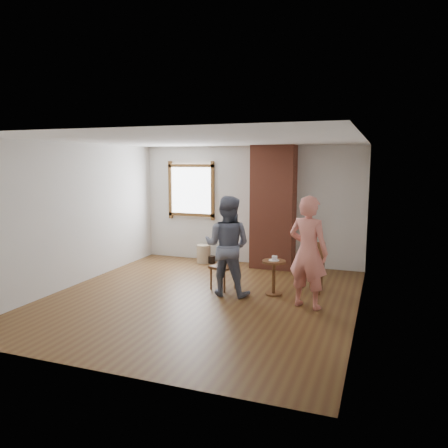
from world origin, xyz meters
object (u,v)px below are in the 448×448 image
at_px(dining_chair_left, 226,264).
at_px(side_table, 274,272).
at_px(stoneware_crock, 204,254).
at_px(man, 227,246).
at_px(dining_chair_right, 312,264).
at_px(person_pink, 308,252).

distance_m(dining_chair_left, side_table, 0.91).
xyz_separation_m(stoneware_crock, man, (1.30, -2.04, 0.65)).
relative_size(dining_chair_right, side_table, 1.43).
distance_m(dining_chair_right, side_table, 0.75).
bearing_deg(dining_chair_right, side_table, -140.29).
distance_m(dining_chair_left, person_pink, 1.69).
height_order(dining_chair_left, dining_chair_right, dining_chair_right).
bearing_deg(dining_chair_right, man, -151.66).
distance_m(side_table, man, 0.91).
xyz_separation_m(dining_chair_left, dining_chair_right, (1.48, 0.41, 0.02)).
height_order(dining_chair_right, side_table, dining_chair_right).
xyz_separation_m(stoneware_crock, dining_chair_right, (2.63, -1.32, 0.28)).
xyz_separation_m(stoneware_crock, dining_chair_left, (1.15, -1.72, 0.26)).
bearing_deg(man, side_table, -162.12).
xyz_separation_m(dining_chair_right, side_table, (-0.57, -0.48, -0.08)).
distance_m(stoneware_crock, side_table, 2.74).
distance_m(dining_chair_left, man, 0.53).
xyz_separation_m(man, person_pink, (1.40, -0.20, 0.03)).
bearing_deg(side_table, dining_chair_left, 175.12).
relative_size(stoneware_crock, person_pink, 0.23).
xyz_separation_m(stoneware_crock, person_pink, (2.70, -2.24, 0.68)).
bearing_deg(side_table, dining_chair_right, 40.03).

